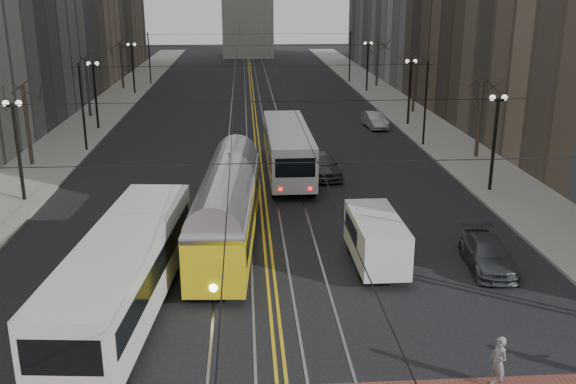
{
  "coord_description": "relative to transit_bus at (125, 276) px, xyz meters",
  "views": [
    {
      "loc": [
        -0.99,
        -17.98,
        11.63
      ],
      "look_at": [
        0.9,
        9.32,
        3.0
      ],
      "focal_mm": 40.0,
      "sensor_mm": 36.0,
      "label": 1
    }
  ],
  "objects": [
    {
      "name": "street_trees",
      "position": [
        5.48,
        31.32,
        1.21
      ],
      "size": [
        31.68,
        53.28,
        5.6
      ],
      "color": "#382D23",
      "rests_on": "ground"
    },
    {
      "name": "streetcar_rails",
      "position": [
        5.48,
        41.07,
        -1.59
      ],
      "size": [
        4.8,
        130.0,
        0.02
      ],
      "primitive_type": "cube",
      "color": "gray",
      "rests_on": "ground"
    },
    {
      "name": "sedan_silver",
      "position": [
        15.98,
        33.25,
        -0.9
      ],
      "size": [
        1.83,
        4.34,
        1.39
      ],
      "primitive_type": "imported",
      "rotation": [
        0.0,
        0.0,
        0.08
      ],
      "color": "#999BA0",
      "rests_on": "ground"
    },
    {
      "name": "sedan_parked",
      "position": [
        14.98,
        3.27,
        -0.94
      ],
      "size": [
        2.26,
        4.64,
        1.3
      ],
      "primitive_type": "imported",
      "rotation": [
        0.0,
        0.0,
        -0.1
      ],
      "color": "#404347",
      "rests_on": "ground"
    },
    {
      "name": "trolley_wires",
      "position": [
        5.48,
        30.9,
        2.18
      ],
      "size": [
        25.96,
        120.0,
        6.6
      ],
      "color": "black",
      "rests_on": "ground"
    },
    {
      "name": "sedan_grey",
      "position": [
        9.48,
        18.07,
        -0.8
      ],
      "size": [
        2.47,
        4.84,
        1.58
      ],
      "primitive_type": "imported",
      "rotation": [
        0.0,
        0.0,
        0.13
      ],
      "color": "#414449",
      "rests_on": "ground"
    },
    {
      "name": "lamp_posts",
      "position": [
        5.48,
        24.82,
        1.21
      ],
      "size": [
        27.6,
        57.2,
        5.6
      ],
      "color": "black",
      "rests_on": "ground"
    },
    {
      "name": "rear_bus",
      "position": [
        7.28,
        18.73,
        -0.01
      ],
      "size": [
        2.67,
        12.14,
        3.17
      ],
      "primitive_type": "cube",
      "rotation": [
        0.0,
        0.0,
        0.0
      ],
      "color": "silver",
      "rests_on": "ground"
    },
    {
      "name": "pedestrian_b",
      "position": [
        12.03,
        -5.43,
        -0.73
      ],
      "size": [
        0.57,
        0.71,
        1.69
      ],
      "primitive_type": "imported",
      "rotation": [
        0.0,
        0.0,
        5.01
      ],
      "color": "gray",
      "rests_on": "crosswalk_band"
    },
    {
      "name": "streetcar",
      "position": [
        3.62,
        6.75,
        -0.05
      ],
      "size": [
        3.28,
        13.24,
        3.09
      ],
      "primitive_type": "cube",
      "rotation": [
        0.0,
        0.0,
        -0.07
      ],
      "color": "gold",
      "rests_on": "ground"
    },
    {
      "name": "ground",
      "position": [
        5.48,
        -3.93,
        -1.59
      ],
      "size": [
        260.0,
        260.0,
        0.0
      ],
      "primitive_type": "plane",
      "color": "black",
      "rests_on": "ground"
    },
    {
      "name": "transit_bus",
      "position": [
        0.0,
        0.0,
        0.0
      ],
      "size": [
        3.85,
        12.93,
        3.18
      ],
      "primitive_type": "cube",
      "rotation": [
        0.0,
        0.0,
        -0.1
      ],
      "color": "silver",
      "rests_on": "ground"
    },
    {
      "name": "sidewalk_right",
      "position": [
        20.48,
        41.07,
        -1.52
      ],
      "size": [
        5.0,
        140.0,
        0.15
      ],
      "primitive_type": "cube",
      "color": "gray",
      "rests_on": "ground"
    },
    {
      "name": "sidewalk_left",
      "position": [
        -9.52,
        41.07,
        -1.52
      ],
      "size": [
        5.0,
        140.0,
        0.15
      ],
      "primitive_type": "cube",
      "color": "gray",
      "rests_on": "ground"
    },
    {
      "name": "centre_lines",
      "position": [
        5.48,
        41.07,
        -1.58
      ],
      "size": [
        0.42,
        130.0,
        0.01
      ],
      "primitive_type": "cube",
      "color": "gold",
      "rests_on": "ground"
    },
    {
      "name": "cargo_van",
      "position": [
        10.12,
        3.8,
        -0.45
      ],
      "size": [
        2.01,
        5.16,
        2.28
      ],
      "primitive_type": "cube",
      "rotation": [
        0.0,
        0.0,
        0.01
      ],
      "color": "silver",
      "rests_on": "ground"
    }
  ]
}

